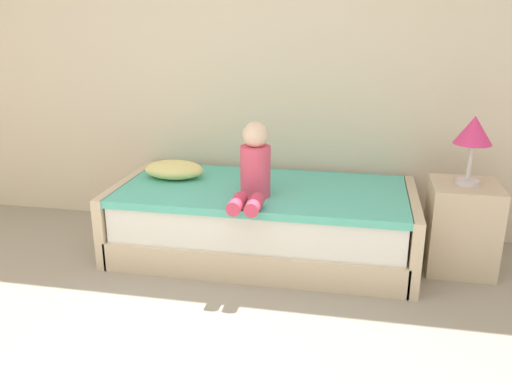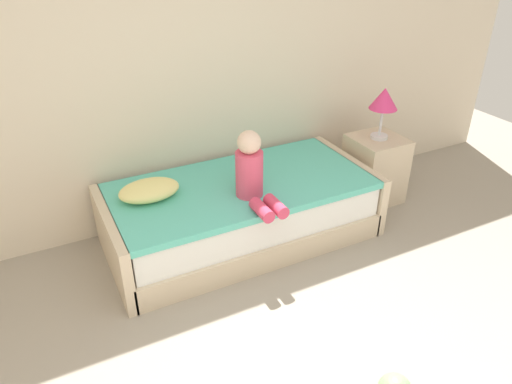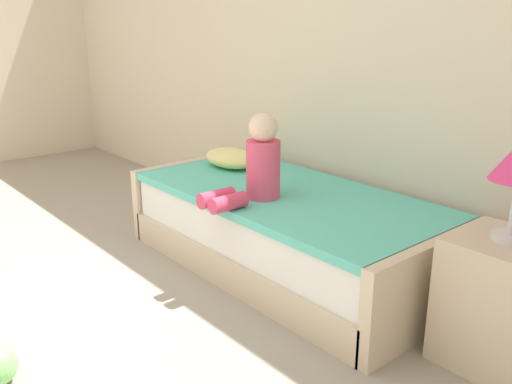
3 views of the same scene
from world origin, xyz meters
TOP-DOWN VIEW (x-y plane):
  - wall_rear at (0.00, 2.60)m, footprint 7.20×0.10m
  - bed at (0.43, 2.00)m, footprint 2.11×1.00m
  - nightstand at (1.78, 2.03)m, footprint 0.44×0.44m
  - child_figure at (0.41, 1.77)m, footprint 0.20×0.51m
  - pillow at (-0.26, 2.10)m, footprint 0.44×0.30m

SIDE VIEW (x-z plane):
  - bed at x=0.43m, z-range 0.00..0.50m
  - nightstand at x=1.78m, z-range 0.00..0.60m
  - pillow at x=-0.26m, z-range 0.50..0.63m
  - child_figure at x=0.41m, z-range 0.45..0.96m
  - wall_rear at x=0.00m, z-range 0.00..2.90m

